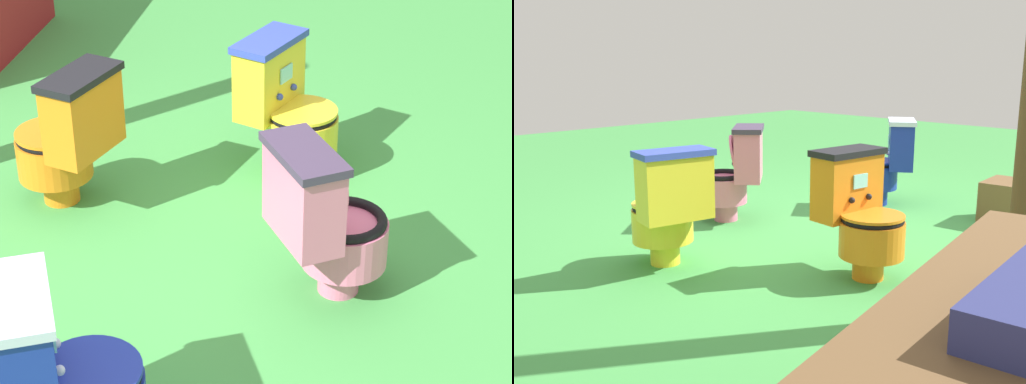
% 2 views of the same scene
% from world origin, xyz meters
% --- Properties ---
extents(ground, '(14.00, 14.00, 0.00)m').
position_xyz_m(ground, '(0.00, 0.00, 0.00)').
color(ground, '#429947').
extents(toilet_blue, '(0.61, 0.63, 0.73)m').
position_xyz_m(toilet_blue, '(-0.98, -0.27, 0.37)').
color(toilet_blue, '#192D9E').
rests_on(toilet_blue, ground).
extents(toilet_yellow, '(0.49, 0.56, 0.73)m').
position_xyz_m(toilet_yellow, '(1.23, -0.29, 0.37)').
color(toilet_yellow, yellow).
rests_on(toilet_yellow, ground).
extents(toilet_pink, '(0.63, 0.63, 0.73)m').
position_xyz_m(toilet_pink, '(0.25, -0.80, 0.37)').
color(toilet_pink, pink).
rests_on(toilet_pink, ground).
extents(toilet_orange, '(0.45, 0.53, 0.73)m').
position_xyz_m(toilet_orange, '(0.54, 0.60, 0.37)').
color(toilet_orange, orange).
rests_on(toilet_orange, ground).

